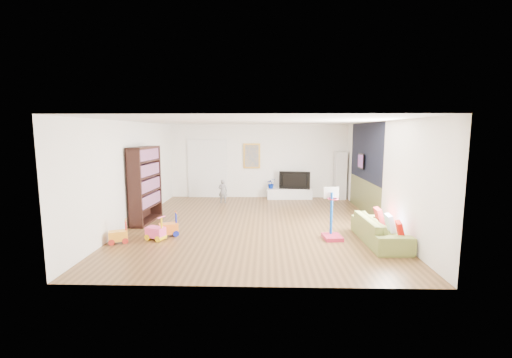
{
  "coord_description": "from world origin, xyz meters",
  "views": [
    {
      "loc": [
        0.26,
        -8.87,
        2.44
      ],
      "look_at": [
        0.0,
        0.4,
        1.15
      ],
      "focal_mm": 24.0,
      "sensor_mm": 36.0,
      "label": 1
    }
  ],
  "objects_px": {
    "sofa": "(380,230)",
    "basketball_hoop": "(333,214)",
    "media_console": "(289,194)",
    "bookshelf": "(145,185)"
  },
  "relations": [
    {
      "from": "sofa",
      "to": "basketball_hoop",
      "type": "height_order",
      "value": "basketball_hoop"
    },
    {
      "from": "bookshelf",
      "to": "sofa",
      "type": "xyz_separation_m",
      "value": [
        5.77,
        -1.59,
        -0.74
      ]
    },
    {
      "from": "basketball_hoop",
      "to": "media_console",
      "type": "bearing_deg",
      "value": 92.25
    },
    {
      "from": "media_console",
      "to": "basketball_hoop",
      "type": "distance_m",
      "value": 4.79
    },
    {
      "from": "media_console",
      "to": "bookshelf",
      "type": "bearing_deg",
      "value": -144.18
    },
    {
      "from": "media_console",
      "to": "sofa",
      "type": "height_order",
      "value": "sofa"
    },
    {
      "from": "bookshelf",
      "to": "sofa",
      "type": "distance_m",
      "value": 6.03
    },
    {
      "from": "media_console",
      "to": "basketball_hoop",
      "type": "xyz_separation_m",
      "value": [
        0.66,
        -4.72,
        0.4
      ]
    },
    {
      "from": "media_console",
      "to": "bookshelf",
      "type": "relative_size",
      "value": 0.8
    },
    {
      "from": "bookshelf",
      "to": "basketball_hoop",
      "type": "height_order",
      "value": "bookshelf"
    }
  ]
}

